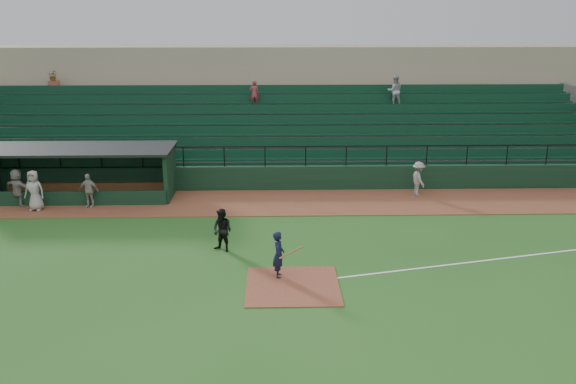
{
  "coord_description": "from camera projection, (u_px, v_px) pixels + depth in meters",
  "views": [
    {
      "loc": [
        -0.6,
        -18.92,
        8.46
      ],
      "look_at": [
        0.0,
        5.0,
        1.4
      ],
      "focal_mm": 37.91,
      "sensor_mm": 36.0,
      "label": 1
    }
  ],
  "objects": [
    {
      "name": "dugout_player_c",
      "position": [
        18.0,
        187.0,
        27.44
      ],
      "size": [
        1.65,
        1.21,
        1.72
      ],
      "primitive_type": "imported",
      "rotation": [
        0.0,
        0.0,
        2.64
      ],
      "color": "#9B9691",
      "rests_on": "warning_track"
    },
    {
      "name": "dugout_player_a",
      "position": [
        89.0,
        190.0,
        27.27
      ],
      "size": [
        0.96,
        0.53,
        1.56
      ],
      "primitive_type": "imported",
      "rotation": [
        0.0,
        0.0,
        -0.17
      ],
      "color": "#ACA7A1",
      "rests_on": "warning_track"
    },
    {
      "name": "foul_line",
      "position": [
        512.0,
        257.0,
        21.89
      ],
      "size": [
        17.49,
        4.44,
        0.01
      ],
      "primitive_type": "cube",
      "rotation": [
        0.0,
        0.0,
        0.24
      ],
      "color": "white",
      "rests_on": "ground"
    },
    {
      "name": "warning_track",
      "position": [
        286.0,
        202.0,
        28.21
      ],
      "size": [
        40.0,
        4.0,
        0.03
      ],
      "primitive_type": "cube",
      "color": "brown",
      "rests_on": "ground"
    },
    {
      "name": "umpire",
      "position": [
        222.0,
        230.0,
        22.27
      ],
      "size": [
        0.99,
        0.93,
        1.62
      ],
      "primitive_type": "imported",
      "rotation": [
        0.0,
        0.0,
        -0.55
      ],
      "color": "black",
      "rests_on": "ground"
    },
    {
      "name": "ground",
      "position": [
        292.0,
        273.0,
        20.55
      ],
      "size": [
        90.0,
        90.0,
        0.0
      ],
      "primitive_type": "plane",
      "color": "#23551B",
      "rests_on": "ground"
    },
    {
      "name": "home_plate_dirt",
      "position": [
        293.0,
        286.0,
        19.58
      ],
      "size": [
        3.0,
        3.0,
        0.03
      ],
      "primitive_type": "cube",
      "color": "brown",
      "rests_on": "ground"
    },
    {
      "name": "batter_at_plate",
      "position": [
        279.0,
        255.0,
        20.04
      ],
      "size": [
        1.0,
        0.67,
        1.6
      ],
      "color": "black",
      "rests_on": "ground"
    },
    {
      "name": "dugout_player_b",
      "position": [
        34.0,
        190.0,
        26.82
      ],
      "size": [
        0.95,
        0.68,
        1.81
      ],
      "primitive_type": "imported",
      "rotation": [
        0.0,
        0.0,
        -0.12
      ],
      "color": "#A9A49E",
      "rests_on": "warning_track"
    },
    {
      "name": "dugout",
      "position": [
        82.0,
        168.0,
        29.1
      ],
      "size": [
        8.9,
        3.2,
        2.42
      ],
      "color": "black",
      "rests_on": "ground"
    },
    {
      "name": "stadium_structure",
      "position": [
        283.0,
        122.0,
        35.68
      ],
      "size": [
        38.0,
        13.08,
        6.4
      ],
      "color": "black",
      "rests_on": "ground"
    },
    {
      "name": "runner",
      "position": [
        418.0,
        179.0,
        29.03
      ],
      "size": [
        0.82,
        1.17,
        1.65
      ],
      "primitive_type": "imported",
      "rotation": [
        0.0,
        0.0,
        1.78
      ],
      "color": "gray",
      "rests_on": "warning_track"
    }
  ]
}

